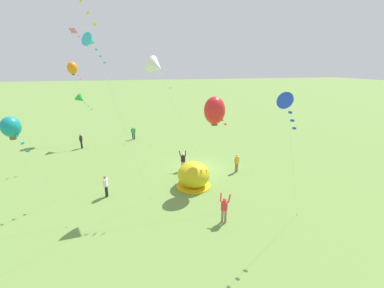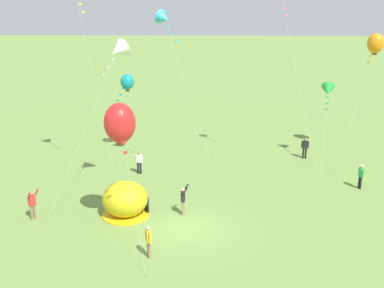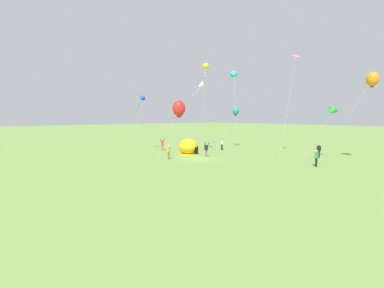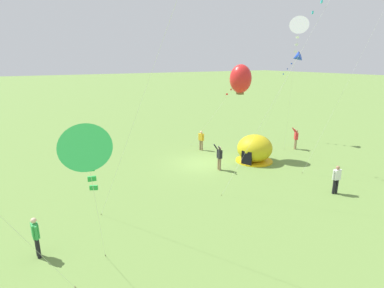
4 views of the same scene
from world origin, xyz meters
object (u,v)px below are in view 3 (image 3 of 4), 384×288
Objects in this scene: kite_yellow at (206,67)px; kite_orange at (372,79)px; kite_red at (179,108)px; kite_cyan at (234,75)px; kite_white at (201,86)px; kite_teal at (236,111)px; kite_pink at (295,61)px; person_near_tent at (222,144)px; kite_blue at (141,99)px; kite_green at (331,112)px; popup_tent at (188,147)px; person_watching_sky at (169,151)px; person_with_toddler at (316,157)px; person_far_back at (319,150)px; person_flying_kite at (163,144)px; person_center_field at (206,149)px.

kite_orange is (21.81, 4.52, -3.97)m from kite_yellow.
kite_red is 10.15m from kite_cyan.
kite_teal is at bearing 96.98° from kite_white.
kite_pink reaches higher than kite_cyan.
person_near_tent is 0.21× the size of kite_blue.
kite_yellow reaches higher than kite_blue.
kite_green is at bearing 10.52° from kite_yellow.
kite_pink is 1.78× the size of kite_red.
kite_pink reaches higher than kite_white.
kite_pink reaches higher than person_near_tent.
person_watching_sky is (1.94, -4.59, -0.03)m from popup_tent.
kite_red reaches higher than popup_tent.
kite_white is at bearing -173.74° from person_with_toddler.
kite_teal is (-19.37, 0.22, -3.11)m from kite_orange.
kite_blue is (-25.01, -14.42, -1.37)m from kite_orange.
person_flying_kite is at bearing -148.29° from person_far_back.
kite_pink is (8.17, 13.56, 11.02)m from person_watching_sky.
person_watching_sky is at bearing -9.63° from kite_blue.
person_with_toddler is 0.21× the size of kite_blue.
person_with_toddler is 6.59m from person_far_back.
kite_cyan reaches higher than person_with_toddler.
kite_orange reaches higher than person_with_toddler.
kite_orange is 16.63m from kite_cyan.
kite_red reaches higher than person_flying_kite.
person_flying_kite is 13.77m from kite_teal.
kite_blue is (-20.06, -13.60, 6.81)m from person_far_back.
kite_yellow reaches higher than kite_orange.
kite_green is 15.81m from kite_teal.
kite_green is at bearing 17.54° from kite_pink.
person_with_toddler is at bearing -78.66° from kite_green.
person_near_tent is 0.27× the size of kite_green.
kite_orange reaches higher than kite_green.
person_with_toddler is 12.64m from person_center_field.
popup_tent is 17.42m from kite_pink.
person_far_back is at bearing 18.14° from kite_cyan.
kite_green is at bearing 35.90° from popup_tent.
kite_yellow reaches higher than popup_tent.
person_near_tent is at bearing 55.15° from person_flying_kite.
kite_white is at bearing -152.85° from kite_green.
kite_white is 5.58m from kite_red.
popup_tent is at bearing 22.72° from kite_blue.
person_far_back is 0.27× the size of kite_green.
person_center_field reaches higher than person_watching_sky.
person_center_field is 9.66m from kite_white.
person_with_toddler is 0.91× the size of person_center_field.
kite_teal is (-3.54, 16.19, 5.06)m from person_watching_sky.
kite_cyan reaches higher than kite_teal.
popup_tent is at bearing -147.36° from kite_orange.
kite_red reaches higher than kite_green.
popup_tent is 1.63× the size of person_watching_sky.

